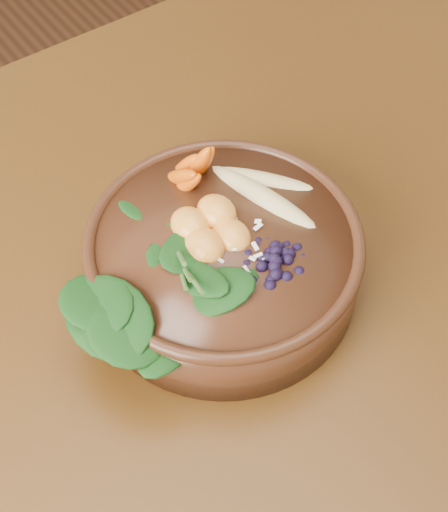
{
  "coord_description": "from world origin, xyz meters",
  "views": [
    {
      "loc": [
        -0.29,
        -0.44,
        1.42
      ],
      "look_at": [
        -0.02,
        -0.06,
        0.8
      ],
      "focal_mm": 50.0,
      "sensor_mm": 36.0,
      "label": 1
    }
  ],
  "objects_px": {
    "dining_table": "(209,286)",
    "blueberry_pile": "(277,250)",
    "carrot_cluster": "(189,151)",
    "banana_halves": "(264,178)",
    "kale_heap": "(149,229)",
    "mandarin_cluster": "(210,220)",
    "stoneware_bowl": "(224,261)"
  },
  "relations": [
    {
      "from": "stoneware_bowl",
      "to": "mandarin_cluster",
      "type": "relative_size",
      "value": 3.15
    },
    {
      "from": "kale_heap",
      "to": "mandarin_cluster",
      "type": "distance_m",
      "value": 0.07
    },
    {
      "from": "dining_table",
      "to": "mandarin_cluster",
      "type": "relative_size",
      "value": 16.86
    },
    {
      "from": "carrot_cluster",
      "to": "blueberry_pile",
      "type": "relative_size",
      "value": 0.6
    },
    {
      "from": "stoneware_bowl",
      "to": "mandarin_cluster",
      "type": "bearing_deg",
      "value": 104.44
    },
    {
      "from": "dining_table",
      "to": "mandarin_cluster",
      "type": "bearing_deg",
      "value": -119.15
    },
    {
      "from": "kale_heap",
      "to": "mandarin_cluster",
      "type": "height_order",
      "value": "kale_heap"
    },
    {
      "from": "blueberry_pile",
      "to": "carrot_cluster",
      "type": "bearing_deg",
      "value": 91.23
    },
    {
      "from": "kale_heap",
      "to": "dining_table",
      "type": "bearing_deg",
      "value": 12.39
    },
    {
      "from": "stoneware_bowl",
      "to": "mandarin_cluster",
      "type": "distance_m",
      "value": 0.06
    },
    {
      "from": "stoneware_bowl",
      "to": "carrot_cluster",
      "type": "distance_m",
      "value": 0.13
    },
    {
      "from": "kale_heap",
      "to": "banana_halves",
      "type": "relative_size",
      "value": 1.16
    },
    {
      "from": "mandarin_cluster",
      "to": "blueberry_pile",
      "type": "distance_m",
      "value": 0.08
    },
    {
      "from": "dining_table",
      "to": "stoneware_bowl",
      "type": "bearing_deg",
      "value": -107.29
    },
    {
      "from": "kale_heap",
      "to": "mandarin_cluster",
      "type": "relative_size",
      "value": 2.07
    },
    {
      "from": "banana_halves",
      "to": "blueberry_pile",
      "type": "xyz_separation_m",
      "value": [
        -0.05,
        -0.09,
        0.01
      ]
    },
    {
      "from": "carrot_cluster",
      "to": "blueberry_pile",
      "type": "distance_m",
      "value": 0.15
    },
    {
      "from": "stoneware_bowl",
      "to": "kale_heap",
      "type": "xyz_separation_m",
      "value": [
        -0.07,
        0.04,
        0.06
      ]
    },
    {
      "from": "dining_table",
      "to": "stoneware_bowl",
      "type": "height_order",
      "value": "stoneware_bowl"
    },
    {
      "from": "kale_heap",
      "to": "banana_halves",
      "type": "bearing_deg",
      "value": -2.77
    },
    {
      "from": "stoneware_bowl",
      "to": "carrot_cluster",
      "type": "bearing_deg",
      "value": 77.09
    },
    {
      "from": "carrot_cluster",
      "to": "blueberry_pile",
      "type": "xyz_separation_m",
      "value": [
        0.0,
        -0.15,
        -0.02
      ]
    },
    {
      "from": "dining_table",
      "to": "blueberry_pile",
      "type": "distance_m",
      "value": 0.23
    },
    {
      "from": "dining_table",
      "to": "blueberry_pile",
      "type": "bearing_deg",
      "value": -86.95
    },
    {
      "from": "dining_table",
      "to": "carrot_cluster",
      "type": "relative_size",
      "value": 19.39
    },
    {
      "from": "kale_heap",
      "to": "carrot_cluster",
      "type": "xyz_separation_m",
      "value": [
        0.09,
        0.05,
        0.02
      ]
    },
    {
      "from": "carrot_cluster",
      "to": "blueberry_pile",
      "type": "bearing_deg",
      "value": -109.55
    },
    {
      "from": "dining_table",
      "to": "kale_heap",
      "type": "bearing_deg",
      "value": -167.61
    },
    {
      "from": "dining_table",
      "to": "banana_halves",
      "type": "xyz_separation_m",
      "value": [
        0.06,
        -0.03,
        0.19
      ]
    },
    {
      "from": "stoneware_bowl",
      "to": "blueberry_pile",
      "type": "distance_m",
      "value": 0.09
    },
    {
      "from": "carrot_cluster",
      "to": "kale_heap",
      "type": "bearing_deg",
      "value": -169.49
    },
    {
      "from": "mandarin_cluster",
      "to": "dining_table",
      "type": "bearing_deg",
      "value": 60.85
    }
  ]
}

